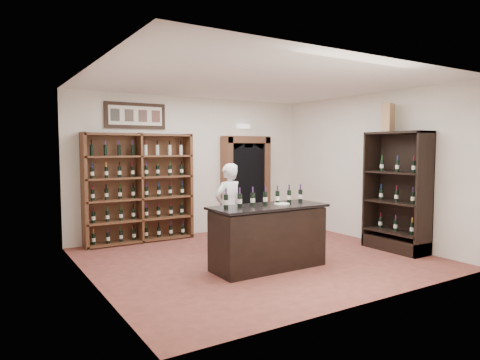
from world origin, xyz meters
The scene contains 21 objects.
floor centered at (0.00, 0.00, 0.00)m, with size 5.50×5.50×0.00m, color brown.
ceiling centered at (0.00, 0.00, 3.00)m, with size 5.50×5.50×0.00m, color white.
wall_back centered at (0.00, 2.50, 1.50)m, with size 5.50×0.04×3.00m, color white.
wall_left centered at (-2.75, 0.00, 1.50)m, with size 0.04×5.00×3.00m, color white.
wall_right centered at (2.75, 0.00, 1.50)m, with size 0.04×5.00×3.00m, color white.
wine_shelf centered at (-1.30, 2.33, 1.10)m, with size 2.20×0.38×2.20m.
framed_picture centered at (-1.30, 2.47, 2.55)m, with size 1.25×0.04×0.52m, color black.
arched_doorway centered at (1.25, 2.33, 1.14)m, with size 1.17×0.35×2.17m.
emergency_light centered at (1.25, 2.42, 2.40)m, with size 0.30×0.10×0.10m, color white.
tasting_counter centered at (-0.20, -0.60, 0.49)m, with size 1.88×0.78×1.00m.
counter_bottle_0 centered at (-0.92, -0.52, 1.11)m, with size 0.07×0.07×0.30m.
counter_bottle_1 centered at (-0.68, -0.52, 1.11)m, with size 0.07×0.07×0.30m.
counter_bottle_2 centered at (-0.44, -0.52, 1.11)m, with size 0.07×0.07×0.30m.
counter_bottle_3 centered at (-0.20, -0.52, 1.11)m, with size 0.07×0.07×0.30m.
counter_bottle_4 centered at (0.04, -0.52, 1.11)m, with size 0.07×0.07×0.30m.
counter_bottle_5 centered at (0.28, -0.52, 1.11)m, with size 0.07×0.07×0.30m.
counter_bottle_6 centered at (0.52, -0.52, 1.11)m, with size 0.07×0.07×0.30m.
side_cabinet centered at (2.52, -0.90, 0.75)m, with size 0.48×1.20×2.20m.
shopkeeper centered at (-0.20, 0.64, 0.81)m, with size 0.59×0.39×1.62m, color white.
plate centered at (0.04, -0.63, 1.01)m, with size 0.25×0.25×0.02m, color silver.
wine_crate centered at (2.48, -0.68, 2.46)m, with size 0.37×0.15×0.53m, color tan.
Camera 1 is at (-4.10, -6.02, 1.91)m, focal length 32.00 mm.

